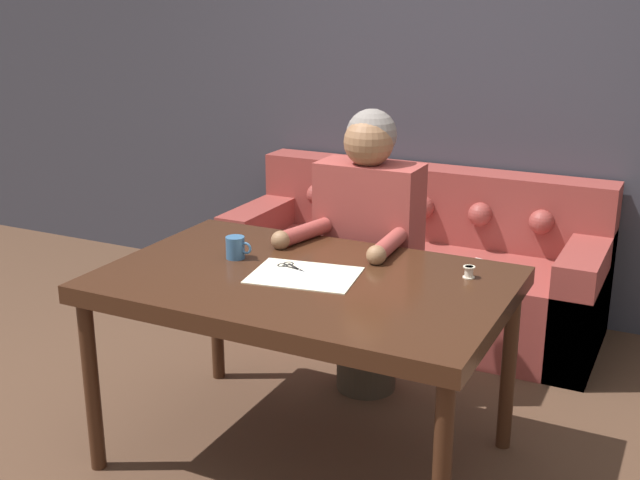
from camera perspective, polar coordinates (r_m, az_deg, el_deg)
The scene contains 9 objects.
ground_plane at distance 3.35m, azimuth -0.70°, elevation -15.34°, with size 16.00×16.00×0.00m, color #4C3323.
wall_back at distance 4.64m, azimuth 10.25°, elevation 10.81°, with size 8.00×0.06×2.60m.
dining_table at distance 3.05m, azimuth -1.11°, elevation -3.80°, with size 1.52×0.99×0.78m.
couch at distance 4.52m, azimuth 6.67°, elevation -2.12°, with size 2.04×0.80×0.85m.
person at distance 3.62m, azimuth 3.40°, elevation -0.68°, with size 0.51×0.58×1.32m.
pattern_paper_main at distance 3.03m, azimuth -1.12°, elevation -2.51°, with size 0.44×0.35×0.00m.
scissors at distance 3.11m, azimuth -1.85°, elevation -2.02°, with size 0.23×0.14×0.01m.
mug at distance 3.23m, azimuth -6.01°, elevation -0.54°, with size 0.11×0.08×0.09m.
thread_spool at distance 3.05m, azimuth 10.54°, elevation -2.25°, with size 0.04×0.04×0.05m.
Camera 1 is at (1.28, -2.51, 1.82)m, focal length 45.00 mm.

